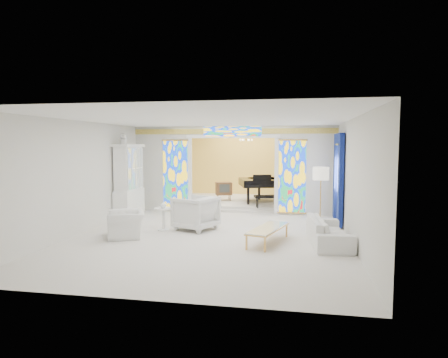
% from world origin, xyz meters
% --- Properties ---
extents(floor, '(12.00, 12.00, 0.00)m').
position_xyz_m(floor, '(0.00, 0.00, 0.00)').
color(floor, silver).
rests_on(floor, ground).
extents(ceiling, '(7.00, 12.00, 0.02)m').
position_xyz_m(ceiling, '(0.00, 0.00, 3.00)').
color(ceiling, white).
rests_on(ceiling, wall_back).
extents(wall_back, '(7.00, 0.02, 3.00)m').
position_xyz_m(wall_back, '(0.00, 6.00, 1.50)').
color(wall_back, silver).
rests_on(wall_back, floor).
extents(wall_front, '(7.00, 0.02, 3.00)m').
position_xyz_m(wall_front, '(0.00, -6.00, 1.50)').
color(wall_front, silver).
rests_on(wall_front, floor).
extents(wall_left, '(0.02, 12.00, 3.00)m').
position_xyz_m(wall_left, '(-3.50, 0.00, 1.50)').
color(wall_left, silver).
rests_on(wall_left, floor).
extents(wall_right, '(0.02, 12.00, 3.00)m').
position_xyz_m(wall_right, '(3.50, 0.00, 1.50)').
color(wall_right, silver).
rests_on(wall_right, floor).
extents(partition_wall, '(7.00, 0.22, 3.00)m').
position_xyz_m(partition_wall, '(0.00, 2.00, 1.65)').
color(partition_wall, silver).
rests_on(partition_wall, floor).
extents(stained_glass_left, '(0.90, 0.04, 2.40)m').
position_xyz_m(stained_glass_left, '(-2.03, 1.89, 1.30)').
color(stained_glass_left, gold).
rests_on(stained_glass_left, partition_wall).
extents(stained_glass_right, '(0.90, 0.04, 2.40)m').
position_xyz_m(stained_glass_right, '(2.03, 1.89, 1.30)').
color(stained_glass_right, gold).
rests_on(stained_glass_right, partition_wall).
extents(stained_glass_transom, '(2.00, 0.04, 0.34)m').
position_xyz_m(stained_glass_transom, '(0.00, 1.89, 2.82)').
color(stained_glass_transom, gold).
rests_on(stained_glass_transom, partition_wall).
extents(alcove_platform, '(6.80, 3.80, 0.18)m').
position_xyz_m(alcove_platform, '(0.00, 4.10, 0.09)').
color(alcove_platform, silver).
rests_on(alcove_platform, floor).
extents(gold_curtain_back, '(6.70, 0.10, 2.90)m').
position_xyz_m(gold_curtain_back, '(0.00, 5.88, 1.50)').
color(gold_curtain_back, '#E5C04F').
rests_on(gold_curtain_back, wall_back).
extents(chandelier, '(0.48, 0.48, 0.30)m').
position_xyz_m(chandelier, '(0.20, 4.00, 2.55)').
color(chandelier, gold).
rests_on(chandelier, ceiling).
extents(blue_drapes, '(0.14, 1.85, 2.65)m').
position_xyz_m(blue_drapes, '(3.40, 0.70, 1.58)').
color(blue_drapes, navy).
rests_on(blue_drapes, wall_right).
extents(china_cabinet, '(0.56, 1.46, 2.72)m').
position_xyz_m(china_cabinet, '(-3.22, 0.60, 1.17)').
color(china_cabinet, white).
rests_on(china_cabinet, floor).
extents(armchair_left, '(1.23, 1.30, 0.66)m').
position_xyz_m(armchair_left, '(-2.12, -2.09, 0.33)').
color(armchair_left, silver).
rests_on(armchair_left, floor).
extents(armchair_right, '(1.35, 1.34, 0.94)m').
position_xyz_m(armchair_right, '(-0.59, -0.92, 0.47)').
color(armchair_right, silver).
rests_on(armchair_right, floor).
extents(sofa, '(1.03, 2.20, 0.62)m').
position_xyz_m(sofa, '(2.95, -1.92, 0.31)').
color(sofa, silver).
rests_on(sofa, floor).
extents(side_table, '(0.66, 0.66, 0.63)m').
position_xyz_m(side_table, '(-1.44, -1.18, 0.41)').
color(side_table, white).
rests_on(side_table, floor).
extents(vase, '(0.19, 0.19, 0.19)m').
position_xyz_m(vase, '(-1.44, -1.18, 0.72)').
color(vase, white).
rests_on(vase, side_table).
extents(coffee_table, '(0.97, 1.80, 0.39)m').
position_xyz_m(coffee_table, '(1.52, -2.11, 0.35)').
color(coffee_table, white).
rests_on(coffee_table, floor).
extents(floor_lamp, '(0.52, 0.52, 1.77)m').
position_xyz_m(floor_lamp, '(2.83, -0.55, 1.51)').
color(floor_lamp, gold).
rests_on(floor_lamp, floor).
extents(grand_piano, '(1.95, 2.98, 1.08)m').
position_xyz_m(grand_piano, '(0.88, 3.71, 0.91)').
color(grand_piano, black).
rests_on(grand_piano, alcove_platform).
extents(tv_console, '(0.71, 0.59, 0.71)m').
position_xyz_m(tv_console, '(-0.64, 3.71, 0.64)').
color(tv_console, brown).
rests_on(tv_console, alcove_platform).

